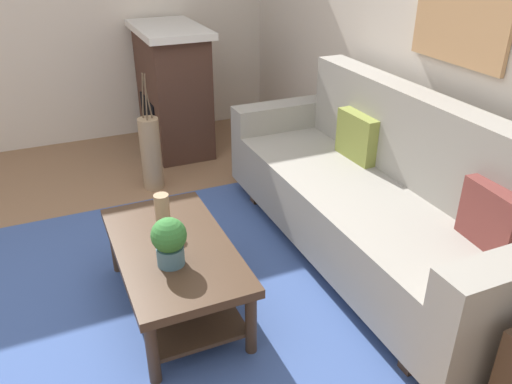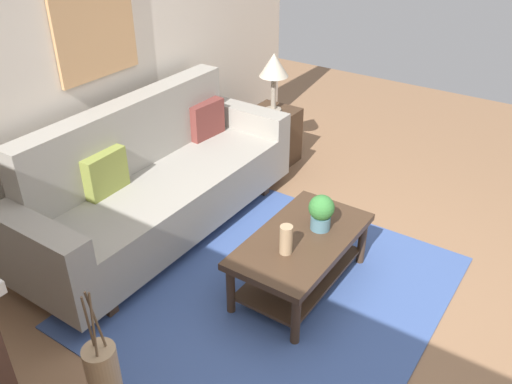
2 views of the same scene
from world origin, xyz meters
name	(u,v)px [view 2 (image 2 of 2)]	position (x,y,z in m)	size (l,w,h in m)	color
ground_plane	(334,319)	(0.00, 0.00, 0.00)	(9.45, 9.45, 0.00)	#8C6647
wall_back	(79,65)	(0.00, 2.22, 1.35)	(5.45, 0.10, 2.70)	beige
area_rug	(272,290)	(0.00, 0.50, 0.01)	(2.35, 2.19, 0.01)	#3D5693
couch	(158,184)	(0.14, 1.68, 0.43)	(2.48, 0.84, 1.08)	gray
throw_pillow_olive	(105,173)	(-0.25, 1.80, 0.68)	(0.36, 0.12, 0.32)	olive
throw_pillow_maroon	(206,119)	(0.93, 1.80, 0.68)	(0.36, 0.12, 0.32)	brown
coffee_table	(301,251)	(0.16, 0.37, 0.31)	(1.10, 0.60, 0.43)	#422D1E
tabletop_vase	(286,240)	(-0.04, 0.37, 0.53)	(0.09, 0.09, 0.20)	tan
potted_plant_tabletop	(321,211)	(0.33, 0.32, 0.57)	(0.18, 0.18, 0.26)	slate
side_table	(273,137)	(1.68, 1.57, 0.28)	(0.44, 0.44, 0.56)	#422D1E
table_lamp	(274,67)	(1.68, 1.57, 0.99)	(0.28, 0.28, 0.57)	gray
floor_vase_branch_a	(96,320)	(-1.38, 0.61, 0.78)	(0.01, 0.01, 0.36)	brown
floor_vase_branch_b	(88,322)	(-1.41, 0.62, 0.78)	(0.01, 0.01, 0.36)	brown
floor_vase_branch_c	(93,325)	(-1.41, 0.59, 0.78)	(0.01, 0.01, 0.36)	brown
framed_painting	(96,31)	(0.14, 2.15, 1.57)	(0.73, 0.03, 0.68)	tan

